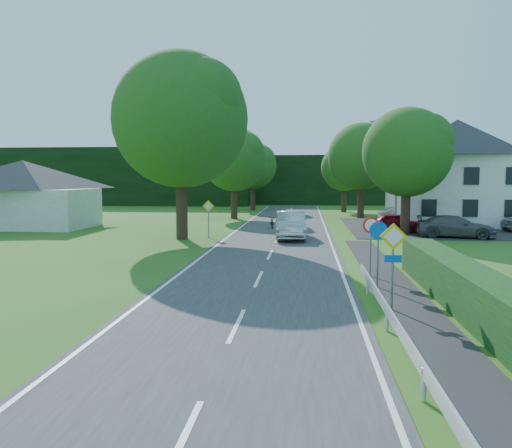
# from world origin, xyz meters

# --- Properties ---
(road) EXTENTS (7.00, 80.00, 0.04)m
(road) POSITION_xyz_m (0.00, 20.00, 0.02)
(road) COLOR #333335
(road) RESTS_ON ground
(footpath) EXTENTS (1.50, 44.00, 0.04)m
(footpath) POSITION_xyz_m (4.95, 2.00, 0.02)
(footpath) COLOR #252528
(footpath) RESTS_ON ground
(parking_pad) EXTENTS (14.00, 16.00, 0.04)m
(parking_pad) POSITION_xyz_m (12.00, 33.00, 0.02)
(parking_pad) COLOR #252528
(parking_pad) RESTS_ON ground
(line_edge_left) EXTENTS (0.12, 80.00, 0.01)m
(line_edge_left) POSITION_xyz_m (-3.25, 20.00, 0.04)
(line_edge_left) COLOR white
(line_edge_left) RESTS_ON road
(line_edge_right) EXTENTS (0.12, 80.00, 0.01)m
(line_edge_right) POSITION_xyz_m (3.25, 20.00, 0.04)
(line_edge_right) COLOR white
(line_edge_right) RESTS_ON road
(line_centre) EXTENTS (0.12, 80.00, 0.01)m
(line_centre) POSITION_xyz_m (0.00, 20.00, 0.04)
(line_centre) COLOR white
(line_centre) RESTS_ON road
(tree_main) EXTENTS (9.40, 9.40, 11.64)m
(tree_main) POSITION_xyz_m (-6.00, 24.00, 5.82)
(tree_main) COLOR #285419
(tree_main) RESTS_ON ground
(tree_left_far) EXTENTS (7.00, 7.00, 8.58)m
(tree_left_far) POSITION_xyz_m (-5.00, 40.00, 4.29)
(tree_left_far) COLOR #285419
(tree_left_far) RESTS_ON ground
(tree_right_far) EXTENTS (7.40, 7.40, 9.09)m
(tree_right_far) POSITION_xyz_m (7.00, 42.00, 4.54)
(tree_right_far) COLOR #285419
(tree_right_far) RESTS_ON ground
(tree_left_back) EXTENTS (6.60, 6.60, 8.07)m
(tree_left_back) POSITION_xyz_m (-4.50, 52.00, 4.04)
(tree_left_back) COLOR #285419
(tree_left_back) RESTS_ON ground
(tree_right_back) EXTENTS (6.20, 6.20, 7.56)m
(tree_right_back) POSITION_xyz_m (6.00, 50.00, 3.78)
(tree_right_back) COLOR #285419
(tree_right_back) RESTS_ON ground
(tree_right_mid) EXTENTS (7.00, 7.00, 8.58)m
(tree_right_mid) POSITION_xyz_m (8.50, 28.00, 4.29)
(tree_right_mid) COLOR #285419
(tree_right_mid) RESTS_ON ground
(treeline_left) EXTENTS (44.00, 6.00, 8.00)m
(treeline_left) POSITION_xyz_m (-28.00, 62.00, 4.00)
(treeline_left) COLOR black
(treeline_left) RESTS_ON ground
(treeline_right) EXTENTS (30.00, 5.00, 7.00)m
(treeline_right) POSITION_xyz_m (8.00, 66.00, 3.50)
(treeline_right) COLOR black
(treeline_right) RESTS_ON ground
(bungalow_left) EXTENTS (11.00, 6.50, 5.20)m
(bungalow_left) POSITION_xyz_m (-20.00, 30.00, 2.71)
(bungalow_left) COLOR #B1B0AC
(bungalow_left) RESTS_ON ground
(house_white) EXTENTS (10.60, 8.40, 8.60)m
(house_white) POSITION_xyz_m (14.00, 36.00, 4.41)
(house_white) COLOR silver
(house_white) RESTS_ON ground
(streetlight) EXTENTS (2.03, 0.18, 8.00)m
(streetlight) POSITION_xyz_m (8.06, 30.00, 4.46)
(streetlight) COLOR gray
(streetlight) RESTS_ON ground
(sign_priority_right) EXTENTS (0.78, 0.09, 2.59)m
(sign_priority_right) POSITION_xyz_m (4.30, 7.98, 1.80)
(sign_priority_right) COLOR gray
(sign_priority_right) RESTS_ON ground
(sign_roundabout) EXTENTS (0.64, 0.08, 2.37)m
(sign_roundabout) POSITION_xyz_m (4.30, 10.98, 1.67)
(sign_roundabout) COLOR gray
(sign_roundabout) RESTS_ON ground
(sign_speed_limit) EXTENTS (0.64, 0.11, 2.37)m
(sign_speed_limit) POSITION_xyz_m (4.30, 12.97, 1.77)
(sign_speed_limit) COLOR gray
(sign_speed_limit) RESTS_ON ground
(sign_priority_left) EXTENTS (0.78, 0.09, 2.44)m
(sign_priority_left) POSITION_xyz_m (-4.50, 24.98, 1.72)
(sign_priority_left) COLOR gray
(sign_priority_left) RESTS_ON ground
(moving_car) EXTENTS (2.06, 5.25, 1.70)m
(moving_car) POSITION_xyz_m (0.81, 24.73, 0.89)
(moving_car) COLOR silver
(moving_car) RESTS_ON road
(motorcycle) EXTENTS (0.81, 1.82, 0.93)m
(motorcycle) POSITION_xyz_m (-0.77, 30.99, 0.50)
(motorcycle) COLOR black
(motorcycle) RESTS_ON road
(parked_car_red) EXTENTS (3.92, 1.65, 1.33)m
(parked_car_red) POSITION_xyz_m (8.20, 29.27, 0.70)
(parked_car_red) COLOR maroon
(parked_car_red) RESTS_ON parking_pad
(parked_car_silver_a) EXTENTS (4.51, 1.72, 1.47)m
(parked_car_silver_a) POSITION_xyz_m (9.98, 35.25, 0.77)
(parked_car_silver_a) COLOR silver
(parked_car_silver_a) RESTS_ON parking_pad
(parked_car_grey) EXTENTS (5.15, 2.98, 1.40)m
(parked_car_grey) POSITION_xyz_m (11.40, 26.50, 0.74)
(parked_car_grey) COLOR #4F4E54
(parked_car_grey) RESTS_ON parking_pad
(parasol) EXTENTS (2.90, 2.94, 2.16)m
(parasol) POSITION_xyz_m (11.42, 32.41, 1.12)
(parasol) COLOR #A3140D
(parasol) RESTS_ON parking_pad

